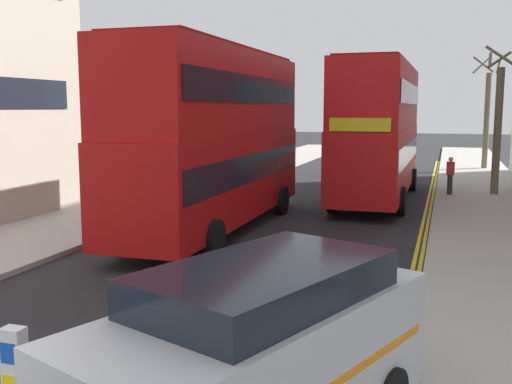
{
  "coord_description": "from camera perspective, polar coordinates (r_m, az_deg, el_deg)",
  "views": [
    {
      "loc": [
        4.9,
        -2.56,
        3.84
      ],
      "look_at": [
        0.5,
        11.0,
        1.8
      ],
      "focal_mm": 41.39,
      "sensor_mm": 36.0,
      "label": 1
    }
  ],
  "objects": [
    {
      "name": "kerb_line_outer",
      "position": [
        17.01,
        15.88,
        -5.21
      ],
      "size": [
        0.1,
        56.0,
        0.01
      ],
      "primitive_type": "cube",
      "color": "yellow",
      "rests_on": "ground"
    },
    {
      "name": "keep_left_bollard",
      "position": [
        8.09,
        -22.23,
        -16.05
      ],
      "size": [
        0.36,
        0.28,
        1.11
      ],
      "color": "silver",
      "rests_on": "traffic_island"
    },
    {
      "name": "kerb_line_inner",
      "position": [
        17.01,
        15.34,
        -5.18
      ],
      "size": [
        0.1,
        56.0,
        0.01
      ],
      "primitive_type": "cube",
      "color": "yellow",
      "rests_on": "ground"
    },
    {
      "name": "pedestrian_far",
      "position": [
        26.66,
        18.26,
        1.59
      ],
      "size": [
        0.34,
        0.22,
        1.62
      ],
      "color": "#2D2D38",
      "rests_on": "sidewalk_right"
    },
    {
      "name": "sidewalk_right",
      "position": [
        19.01,
        22.48,
        -3.92
      ],
      "size": [
        4.0,
        80.0,
        0.14
      ],
      "primitive_type": "cube",
      "color": "#ADA89E",
      "rests_on": "ground"
    },
    {
      "name": "sidewalk_left",
      "position": [
        22.11,
        -13.39,
        -1.9
      ],
      "size": [
        4.0,
        80.0,
        0.14
      ],
      "primitive_type": "cube",
      "color": "#ADA89E",
      "rests_on": "ground"
    },
    {
      "name": "street_tree_near",
      "position": [
        39.06,
        21.39,
        6.86
      ],
      "size": [
        1.6,
        1.99,
        6.79
      ],
      "color": "#6B6047",
      "rests_on": "sidewalk_right"
    },
    {
      "name": "double_decker_bus_away",
      "position": [
        18.34,
        -3.98,
        5.59
      ],
      "size": [
        2.86,
        10.83,
        5.64
      ],
      "color": "#B20F0F",
      "rests_on": "ground"
    },
    {
      "name": "taxi_minivan",
      "position": [
        6.82,
        -0.39,
        -15.86
      ],
      "size": [
        3.48,
        5.16,
        2.12
      ],
      "color": "silver",
      "rests_on": "ground"
    },
    {
      "name": "double_decker_bus_oncoming",
      "position": [
        24.96,
        11.77,
        6.12
      ],
      "size": [
        2.83,
        10.82,
        5.64
      ],
      "color": "red",
      "rests_on": "ground"
    },
    {
      "name": "street_tree_far",
      "position": [
        27.27,
        22.36,
        6.16
      ],
      "size": [
        1.5,
        1.36,
        6.27
      ],
      "color": "#6B6047",
      "rests_on": "sidewalk_right"
    }
  ]
}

